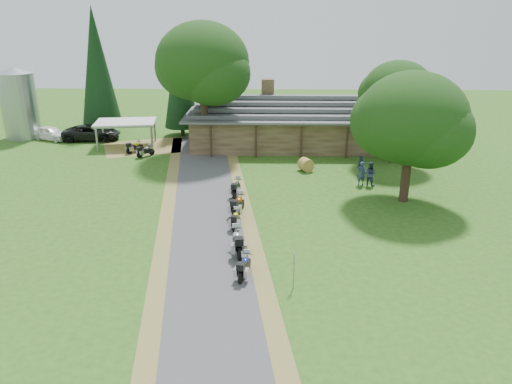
{
  "coord_description": "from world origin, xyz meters",
  "views": [
    {
      "loc": [
        3.16,
        -23.34,
        12.44
      ],
      "look_at": [
        2.37,
        6.18,
        1.6
      ],
      "focal_mm": 35.0,
      "sensor_mm": 36.0,
      "label": 1
    }
  ],
  "objects_px": {
    "motorcycle_row_a": "(245,265)",
    "motorcycle_row_d": "(238,204)",
    "motorcycle_row_e": "(236,187)",
    "carport": "(127,134)",
    "motorcycle_carport_a": "(135,147)",
    "motorcycle_carport_b": "(146,150)",
    "car_dark_suv": "(91,129)",
    "lodge": "(299,120)",
    "motorcycle_row_b": "(237,241)",
    "hay_bale": "(306,165)",
    "car_white_sedan": "(50,131)",
    "motorcycle_row_c": "(235,218)",
    "silo": "(19,103)"
  },
  "relations": [
    {
      "from": "motorcycle_row_a",
      "to": "hay_bale",
      "type": "xyz_separation_m",
      "value": [
        4.18,
        17.25,
        -0.07
      ]
    },
    {
      "from": "lodge",
      "to": "motorcycle_row_a",
      "type": "bearing_deg",
      "value": -98.87
    },
    {
      "from": "motorcycle_carport_a",
      "to": "motorcycle_row_e",
      "type": "bearing_deg",
      "value": -99.98
    },
    {
      "from": "car_dark_suv",
      "to": "motorcycle_row_d",
      "type": "bearing_deg",
      "value": -144.92
    },
    {
      "from": "car_white_sedan",
      "to": "motorcycle_row_a",
      "type": "xyz_separation_m",
      "value": [
        20.92,
        -26.93,
        -0.27
      ]
    },
    {
      "from": "carport",
      "to": "motorcycle_row_c",
      "type": "bearing_deg",
      "value": -65.94
    },
    {
      "from": "silo",
      "to": "motorcycle_row_e",
      "type": "distance_m",
      "value": 28.34
    },
    {
      "from": "motorcycle_row_c",
      "to": "motorcycle_row_e",
      "type": "height_order",
      "value": "motorcycle_row_e"
    },
    {
      "from": "lodge",
      "to": "hay_bale",
      "type": "relative_size",
      "value": 20.17
    },
    {
      "from": "lodge",
      "to": "motorcycle_row_b",
      "type": "relative_size",
      "value": 9.99
    },
    {
      "from": "carport",
      "to": "car_dark_suv",
      "type": "bearing_deg",
      "value": 145.12
    },
    {
      "from": "silo",
      "to": "car_white_sedan",
      "type": "height_order",
      "value": "silo"
    },
    {
      "from": "motorcycle_row_a",
      "to": "motorcycle_row_e",
      "type": "relative_size",
      "value": 0.94
    },
    {
      "from": "hay_bale",
      "to": "motorcycle_row_a",
      "type": "bearing_deg",
      "value": -103.62
    },
    {
      "from": "silo",
      "to": "car_dark_suv",
      "type": "bearing_deg",
      "value": -6.07
    },
    {
      "from": "lodge",
      "to": "motorcycle_row_c",
      "type": "bearing_deg",
      "value": -103.78
    },
    {
      "from": "motorcycle_row_e",
      "to": "motorcycle_carport_a",
      "type": "height_order",
      "value": "motorcycle_row_e"
    },
    {
      "from": "motorcycle_row_b",
      "to": "motorcycle_row_c",
      "type": "relative_size",
      "value": 1.28
    },
    {
      "from": "motorcycle_carport_a",
      "to": "motorcycle_carport_b",
      "type": "xyz_separation_m",
      "value": [
        1.3,
        -1.28,
        -0.01
      ]
    },
    {
      "from": "motorcycle_carport_b",
      "to": "motorcycle_row_e",
      "type": "bearing_deg",
      "value": -97.05
    },
    {
      "from": "silo",
      "to": "motorcycle_carport_b",
      "type": "distance_m",
      "value": 15.88
    },
    {
      "from": "motorcycle_row_d",
      "to": "motorcycle_carport_b",
      "type": "xyz_separation_m",
      "value": [
        -9.11,
        13.15,
        -0.13
      ]
    },
    {
      "from": "motorcycle_row_b",
      "to": "motorcycle_carport_b",
      "type": "distance_m",
      "value": 20.84
    },
    {
      "from": "motorcycle_row_e",
      "to": "carport",
      "type": "bearing_deg",
      "value": 48.91
    },
    {
      "from": "motorcycle_row_d",
      "to": "motorcycle_row_e",
      "type": "bearing_deg",
      "value": 18.78
    },
    {
      "from": "motorcycle_row_a",
      "to": "motorcycle_row_d",
      "type": "relative_size",
      "value": 0.86
    },
    {
      "from": "lodge",
      "to": "carport",
      "type": "height_order",
      "value": "lodge"
    },
    {
      "from": "car_dark_suv",
      "to": "motorcycle_carport_a",
      "type": "distance_m",
      "value": 7.2
    },
    {
      "from": "car_dark_suv",
      "to": "motorcycle_row_e",
      "type": "distance_m",
      "value": 22.11
    },
    {
      "from": "silo",
      "to": "hay_bale",
      "type": "bearing_deg",
      "value": -20.35
    },
    {
      "from": "car_white_sedan",
      "to": "motorcycle_row_d",
      "type": "distance_m",
      "value": 27.66
    },
    {
      "from": "motorcycle_row_d",
      "to": "motorcycle_carport_a",
      "type": "bearing_deg",
      "value": 49.13
    },
    {
      "from": "motorcycle_row_b",
      "to": "car_white_sedan",
      "type": "bearing_deg",
      "value": 29.7
    },
    {
      "from": "lodge",
      "to": "hay_bale",
      "type": "height_order",
      "value": "lodge"
    },
    {
      "from": "motorcycle_row_e",
      "to": "motorcycle_carport_b",
      "type": "distance_m",
      "value": 13.16
    },
    {
      "from": "motorcycle_row_a",
      "to": "motorcycle_row_d",
      "type": "xyz_separation_m",
      "value": [
        -0.8,
        7.96,
        0.1
      ]
    },
    {
      "from": "car_dark_suv",
      "to": "motorcycle_row_d",
      "type": "height_order",
      "value": "car_dark_suv"
    },
    {
      "from": "motorcycle_row_e",
      "to": "lodge",
      "type": "bearing_deg",
      "value": -11.1
    },
    {
      "from": "lodge",
      "to": "motorcycle_row_b",
      "type": "height_order",
      "value": "lodge"
    },
    {
      "from": "car_dark_suv",
      "to": "motorcycle_row_b",
      "type": "distance_m",
      "value": 29.34
    },
    {
      "from": "lodge",
      "to": "motorcycle_row_e",
      "type": "height_order",
      "value": "lodge"
    },
    {
      "from": "lodge",
      "to": "motorcycle_row_c",
      "type": "height_order",
      "value": "lodge"
    },
    {
      "from": "car_white_sedan",
      "to": "motorcycle_row_b",
      "type": "xyz_separation_m",
      "value": [
        20.4,
        -24.43,
        -0.14
      ]
    },
    {
      "from": "motorcycle_row_e",
      "to": "hay_bale",
      "type": "height_order",
      "value": "motorcycle_row_e"
    },
    {
      "from": "carport",
      "to": "motorcycle_row_c",
      "type": "relative_size",
      "value": 3.34
    },
    {
      "from": "car_white_sedan",
      "to": "motorcycle_row_d",
      "type": "height_order",
      "value": "car_white_sedan"
    },
    {
      "from": "motorcycle_row_e",
      "to": "motorcycle_carport_b",
      "type": "relative_size",
      "value": 1.14
    },
    {
      "from": "motorcycle_row_c",
      "to": "motorcycle_carport_a",
      "type": "relative_size",
      "value": 1.0
    },
    {
      "from": "motorcycle_row_d",
      "to": "car_white_sedan",
      "type": "bearing_deg",
      "value": 60.03
    },
    {
      "from": "motorcycle_row_d",
      "to": "hay_bale",
      "type": "relative_size",
      "value": 1.93
    }
  ]
}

